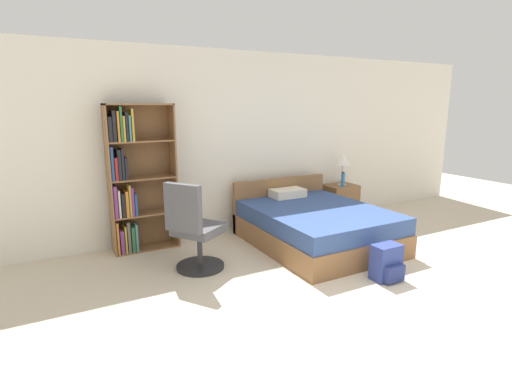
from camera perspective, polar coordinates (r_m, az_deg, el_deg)
ground_plane at (r=3.85m, az=21.74°, el=-17.42°), size 14.00×14.00×0.00m
wall_back at (r=5.95m, az=-1.67°, el=7.07°), size 9.00×0.06×2.60m
bookshelf at (r=5.23m, az=-17.15°, el=1.71°), size 0.83×0.29×1.87m
bed at (r=5.46m, az=8.28°, el=-4.65°), size 1.56×1.96×0.76m
office_chair at (r=4.53m, az=-8.81°, el=-5.59°), size 0.72×0.70×1.04m
nightstand at (r=6.81m, az=11.93°, el=-1.27°), size 0.51×0.42×0.55m
table_lamp at (r=6.65m, az=12.30°, el=4.47°), size 0.24×0.24×0.53m
water_bottle at (r=6.62m, az=12.32°, el=1.76°), size 0.06×0.06×0.24m
backpack_blue at (r=4.58m, az=18.21°, el=-9.64°), size 0.31×0.26×0.39m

